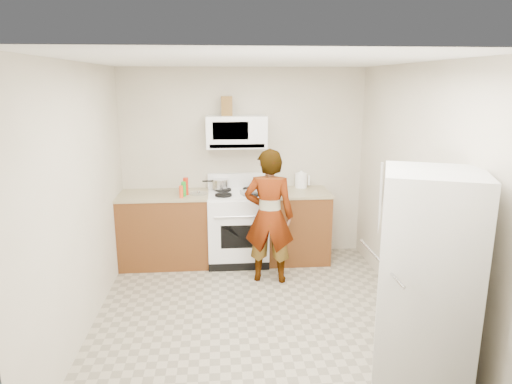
{
  "coord_description": "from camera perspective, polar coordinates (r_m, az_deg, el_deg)",
  "views": [
    {
      "loc": [
        -0.34,
        -4.19,
        2.33
      ],
      "look_at": [
        0.06,
        0.55,
        1.17
      ],
      "focal_mm": 32.0,
      "sensor_mm": 36.0,
      "label": 1
    }
  ],
  "objects": [
    {
      "name": "floor",
      "position": [
        4.8,
        -0.18,
        -15.25
      ],
      "size": [
        3.6,
        3.6,
        0.0
      ],
      "primitive_type": "plane",
      "color": "gray",
      "rests_on": "ground"
    },
    {
      "name": "back_wall",
      "position": [
        6.08,
        -1.56,
        3.54
      ],
      "size": [
        3.2,
        0.02,
        2.5
      ],
      "primitive_type": "cube",
      "color": "beige",
      "rests_on": "floor"
    },
    {
      "name": "right_wall",
      "position": [
        4.73,
        19.37,
        -0.21
      ],
      "size": [
        0.02,
        3.6,
        2.5
      ],
      "primitive_type": "cube",
      "color": "beige",
      "rests_on": "floor"
    },
    {
      "name": "cabinet_left",
      "position": [
        6.02,
        -11.3,
        -4.7
      ],
      "size": [
        1.12,
        0.62,
        0.9
      ],
      "primitive_type": "cube",
      "color": "brown",
      "rests_on": "floor"
    },
    {
      "name": "counter_left",
      "position": [
        5.89,
        -11.51,
        -0.39
      ],
      "size": [
        1.14,
        0.64,
        0.03
      ],
      "primitive_type": "cube",
      "color": "tan",
      "rests_on": "cabinet_left"
    },
    {
      "name": "cabinet_right",
      "position": [
        6.07,
        5.1,
        -4.34
      ],
      "size": [
        0.8,
        0.62,
        0.9
      ],
      "primitive_type": "cube",
      "color": "brown",
      "rests_on": "floor"
    },
    {
      "name": "counter_right",
      "position": [
        5.94,
        5.2,
        -0.05
      ],
      "size": [
        0.82,
        0.64,
        0.03
      ],
      "primitive_type": "cube",
      "color": "tan",
      "rests_on": "cabinet_right"
    },
    {
      "name": "gas_range",
      "position": [
        5.97,
        -2.3,
        -4.25
      ],
      "size": [
        0.76,
        0.65,
        1.13
      ],
      "color": "white",
      "rests_on": "floor"
    },
    {
      "name": "microwave",
      "position": [
        5.84,
        -2.47,
        7.56
      ],
      "size": [
        0.76,
        0.38,
        0.4
      ],
      "primitive_type": "cube",
      "color": "white",
      "rests_on": "back_wall"
    },
    {
      "name": "person",
      "position": [
        5.31,
        1.65,
        -3.05
      ],
      "size": [
        0.64,
        0.48,
        1.59
      ],
      "primitive_type": "imported",
      "rotation": [
        0.0,
        0.0,
        2.95
      ],
      "color": "tan",
      "rests_on": "floor"
    },
    {
      "name": "fridge",
      "position": [
        3.76,
        20.47,
        -10.32
      ],
      "size": [
        0.9,
        0.9,
        1.7
      ],
      "primitive_type": "cube",
      "rotation": [
        0.0,
        0.0,
        -0.36
      ],
      "color": "silver",
      "rests_on": "floor"
    },
    {
      "name": "kettle",
      "position": [
        6.12,
        5.64,
        1.45
      ],
      "size": [
        0.2,
        0.2,
        0.19
      ],
      "primitive_type": "cylinder",
      "rotation": [
        0.0,
        0.0,
        0.29
      ],
      "color": "white",
      "rests_on": "counter_right"
    },
    {
      "name": "jug",
      "position": [
        5.83,
        -3.68,
        10.7
      ],
      "size": [
        0.14,
        0.14,
        0.24
      ],
      "primitive_type": "cube",
      "rotation": [
        0.0,
        0.0,
        -0.0
      ],
      "color": "brown",
      "rests_on": "microwave"
    },
    {
      "name": "saucepan",
      "position": [
        5.99,
        -4.47,
        1.03
      ],
      "size": [
        0.29,
        0.29,
        0.12
      ],
      "primitive_type": "cylinder",
      "rotation": [
        0.0,
        0.0,
        -0.43
      ],
      "color": "silver",
      "rests_on": "gas_range"
    },
    {
      "name": "tray",
      "position": [
        5.76,
        -0.61,
        -0.04
      ],
      "size": [
        0.28,
        0.22,
        0.05
      ],
      "primitive_type": "cube",
      "rotation": [
        0.0,
        0.0,
        0.27
      ],
      "color": "white",
      "rests_on": "gas_range"
    },
    {
      "name": "bottle_spray",
      "position": [
        5.77,
        -8.77,
        0.72
      ],
      "size": [
        0.07,
        0.07,
        0.22
      ],
      "primitive_type": "cylinder",
      "rotation": [
        0.0,
        0.0,
        0.17
      ],
      "color": "red",
      "rests_on": "counter_left"
    },
    {
      "name": "bottle_hot_sauce",
      "position": [
        5.63,
        -9.33,
        0.03
      ],
      "size": [
        0.06,
        0.06,
        0.15
      ],
      "primitive_type": "cylinder",
      "rotation": [
        0.0,
        0.0,
        0.4
      ],
      "color": "#E74619",
      "rests_on": "counter_left"
    },
    {
      "name": "bottle_green_cap",
      "position": [
        5.7,
        -9.03,
        0.37
      ],
      "size": [
        0.07,
        0.07,
        0.18
      ],
      "primitive_type": "cylinder",
      "rotation": [
        0.0,
        0.0,
        0.2
      ],
      "color": "#1B9722",
      "rests_on": "counter_left"
    },
    {
      "name": "pot_lid",
      "position": [
        5.8,
        -7.19,
        -0.2
      ],
      "size": [
        0.24,
        0.24,
        0.01
      ],
      "primitive_type": "cylinder",
      "rotation": [
        0.0,
        0.0,
        0.02
      ],
      "color": "white",
      "rests_on": "counter_left"
    },
    {
      "name": "broom",
      "position": [
        5.72,
        15.2,
        -3.13
      ],
      "size": [
        0.16,
        0.29,
        1.41
      ],
      "primitive_type": "cylinder",
      "rotation": [
        0.14,
        -0.14,
        0.34
      ],
      "color": "white",
      "rests_on": "floor"
    }
  ]
}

